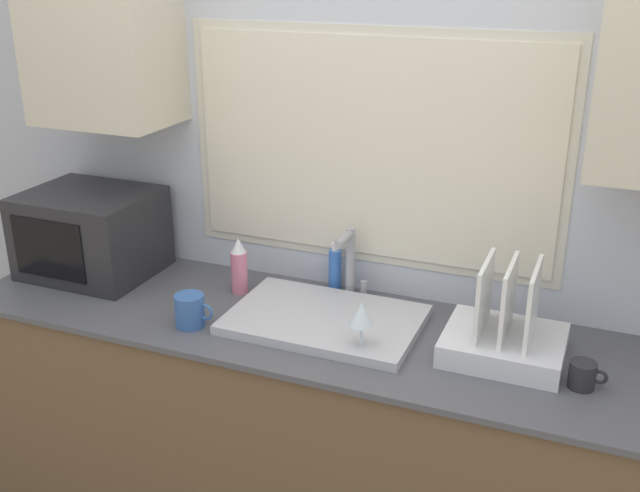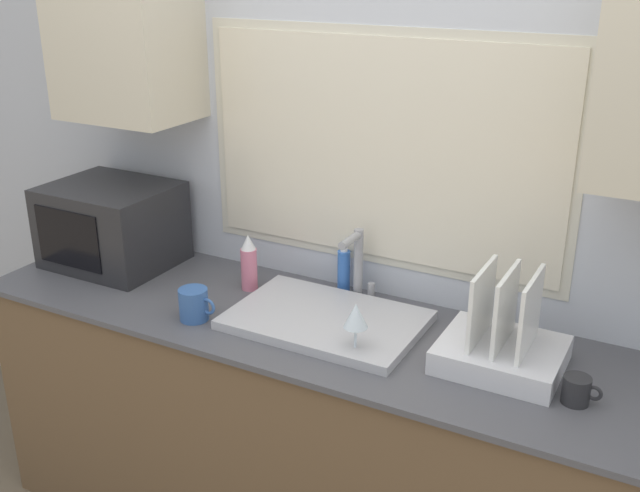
{
  "view_description": "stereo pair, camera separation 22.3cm",
  "coord_description": "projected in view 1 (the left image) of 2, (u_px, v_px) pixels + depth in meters",
  "views": [
    {
      "loc": [
        0.75,
        -1.65,
        1.99
      ],
      "look_at": [
        -0.04,
        0.27,
        1.17
      ],
      "focal_mm": 42.0,
      "sensor_mm": 36.0,
      "label": 1
    },
    {
      "loc": [
        0.95,
        -1.55,
        1.99
      ],
      "look_at": [
        -0.04,
        0.27,
        1.17
      ],
      "focal_mm": 42.0,
      "sensor_mm": 36.0,
      "label": 2
    }
  ],
  "objects": [
    {
      "name": "wall_back",
      "position": [
        370.0,
        152.0,
        2.43
      ],
      "size": [
        6.0,
        0.38,
        2.6
      ],
      "color": "silver",
      "rests_on": "ground_plane"
    },
    {
      "name": "faucet",
      "position": [
        350.0,
        259.0,
        2.5
      ],
      "size": [
        0.08,
        0.14,
        0.24
      ],
      "color": "#99999E",
      "rests_on": "countertop"
    },
    {
      "name": "microwave",
      "position": [
        91.0,
        233.0,
        2.7
      ],
      "size": [
        0.45,
        0.38,
        0.3
      ],
      "color": "#232326",
      "rests_on": "countertop"
    },
    {
      "name": "mug_by_rack",
      "position": [
        583.0,
        375.0,
        2.01
      ],
      "size": [
        0.1,
        0.07,
        0.08
      ],
      "color": "#262628",
      "rests_on": "countertop"
    },
    {
      "name": "countertop",
      "position": [
        335.0,
        444.0,
        2.51
      ],
      "size": [
        2.51,
        0.64,
        0.89
      ],
      "color": "brown",
      "rests_on": "ground_plane"
    },
    {
      "name": "wine_glass",
      "position": [
        362.0,
        316.0,
        2.15
      ],
      "size": [
        0.07,
        0.07,
        0.17
      ],
      "color": "silver",
      "rests_on": "countertop"
    },
    {
      "name": "soap_bottle",
      "position": [
        335.0,
        269.0,
        2.57
      ],
      "size": [
        0.04,
        0.04,
        0.18
      ],
      "color": "blue",
      "rests_on": "countertop"
    },
    {
      "name": "sink_basin",
      "position": [
        325.0,
        320.0,
        2.37
      ],
      "size": [
        0.6,
        0.4,
        0.03
      ],
      "color": "#B2B2B7",
      "rests_on": "countertop"
    },
    {
      "name": "dish_rack",
      "position": [
        504.0,
        336.0,
        2.16
      ],
      "size": [
        0.34,
        0.29,
        0.29
      ],
      "color": "silver",
      "rests_on": "countertop"
    },
    {
      "name": "mug_near_sink",
      "position": [
        190.0,
        311.0,
        2.34
      ],
      "size": [
        0.13,
        0.09,
        0.1
      ],
      "color": "#335999",
      "rests_on": "countertop"
    },
    {
      "name": "spray_bottle",
      "position": [
        239.0,
        266.0,
        2.56
      ],
      "size": [
        0.06,
        0.06,
        0.2
      ],
      "color": "#D8728C",
      "rests_on": "countertop"
    }
  ]
}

